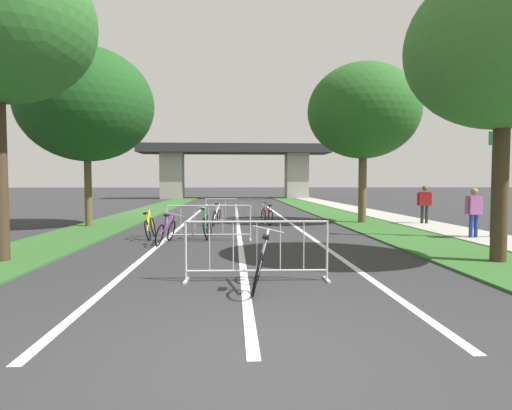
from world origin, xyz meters
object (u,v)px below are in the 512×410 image
(crowd_barrier_third, at_px, (235,211))
(bicycle_purple_0, at_px, (166,231))
(bicycle_silver_4, at_px, (260,265))
(crowd_barrier_second, at_px, (209,223))
(tree_left_pine_far, at_px, (86,105))
(tree_right_maple_mid, at_px, (504,47))
(lamppost_with_sign, at_px, (496,126))
(crowd_barrier_nearest, at_px, (257,251))
(pedestrian_pushing_bike, at_px, (474,208))
(tree_right_oak_mid, at_px, (363,111))
(bicycle_green_5, at_px, (207,226))
(bicycle_yellow_1, at_px, (150,227))
(bicycle_red_2, at_px, (267,216))
(bicycle_white_3, at_px, (217,216))
(pedestrian_with_backpack, at_px, (425,201))

(crowd_barrier_third, height_order, bicycle_purple_0, crowd_barrier_third)
(bicycle_purple_0, height_order, bicycle_silver_4, bicycle_silver_4)
(crowd_barrier_second, xyz_separation_m, bicycle_silver_4, (1.14, -5.65, -0.15))
(tree_left_pine_far, height_order, tree_right_maple_mid, tree_left_pine_far)
(lamppost_with_sign, distance_m, crowd_barrier_second, 8.92)
(lamppost_with_sign, height_order, crowd_barrier_nearest, lamppost_with_sign)
(tree_right_maple_mid, relative_size, pedestrian_pushing_bike, 4.01)
(tree_right_oak_mid, bearing_deg, bicycle_purple_0, -142.66)
(bicycle_silver_4, relative_size, bicycle_green_5, 0.99)
(bicycle_yellow_1, distance_m, pedestrian_pushing_bike, 9.69)
(bicycle_green_5, bearing_deg, bicycle_yellow_1, -175.79)
(lamppost_with_sign, bearing_deg, bicycle_red_2, 141.97)
(bicycle_red_2, bearing_deg, tree_right_oak_mid, -8.24)
(lamppost_with_sign, xyz_separation_m, bicycle_silver_4, (-7.31, -5.42, -3.00))
(tree_right_maple_mid, distance_m, crowd_barrier_second, 8.35)
(bicycle_white_3, height_order, bicycle_silver_4, bicycle_silver_4)
(bicycle_purple_0, bearing_deg, lamppost_with_sign, 10.57)
(bicycle_silver_4, bearing_deg, bicycle_purple_0, 121.52)
(bicycle_silver_4, bearing_deg, bicycle_green_5, 108.38)
(bicycle_white_3, distance_m, pedestrian_pushing_bike, 9.17)
(crowd_barrier_second, height_order, crowd_barrier_third, same)
(lamppost_with_sign, bearing_deg, bicycle_yellow_1, 175.66)
(pedestrian_pushing_bike, bearing_deg, bicycle_white_3, 140.86)
(pedestrian_pushing_bike, relative_size, pedestrian_with_backpack, 0.97)
(tree_right_maple_mid, bearing_deg, crowd_barrier_third, 121.47)
(tree_left_pine_far, bearing_deg, bicycle_purple_0, -51.64)
(crowd_barrier_second, height_order, bicycle_red_2, crowd_barrier_second)
(lamppost_with_sign, xyz_separation_m, bicycle_yellow_1, (-10.26, 0.78, -3.02))
(tree_left_pine_far, relative_size, tree_right_oak_mid, 1.02)
(crowd_barrier_third, bearing_deg, bicycle_white_3, -141.49)
(crowd_barrier_nearest, xyz_separation_m, crowd_barrier_second, (-1.12, 5.13, 0.00))
(bicycle_red_2, bearing_deg, crowd_barrier_second, -125.13)
(crowd_barrier_nearest, bearing_deg, bicycle_silver_4, -87.73)
(crowd_barrier_nearest, height_order, bicycle_green_5, crowd_barrier_nearest)
(tree_left_pine_far, distance_m, tree_right_oak_mid, 10.96)
(crowd_barrier_nearest, distance_m, crowd_barrier_third, 10.26)
(crowd_barrier_second, relative_size, bicycle_green_5, 1.49)
(bicycle_green_5, height_order, pedestrian_with_backpack, pedestrian_with_backpack)
(bicycle_green_5, bearing_deg, bicycle_silver_4, -75.67)
(bicycle_purple_0, height_order, pedestrian_pushing_bike, pedestrian_pushing_bike)
(tree_right_oak_mid, height_order, bicycle_silver_4, tree_right_oak_mid)
(crowd_barrier_nearest, distance_m, bicycle_green_5, 5.84)
(crowd_barrier_third, xyz_separation_m, bicycle_green_5, (-0.89, -4.55, -0.14))
(tree_right_oak_mid, xyz_separation_m, lamppost_with_sign, (2.34, -5.20, -1.28))
(lamppost_with_sign, relative_size, bicycle_white_3, 3.55)
(lamppost_with_sign, relative_size, bicycle_red_2, 3.48)
(tree_left_pine_far, xyz_separation_m, crowd_barrier_nearest, (5.94, -9.19, -4.12))
(bicycle_yellow_1, height_order, bicycle_white_3, bicycle_white_3)
(tree_right_oak_mid, distance_m, crowd_barrier_third, 6.72)
(tree_right_maple_mid, bearing_deg, tree_right_oak_mid, 91.13)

